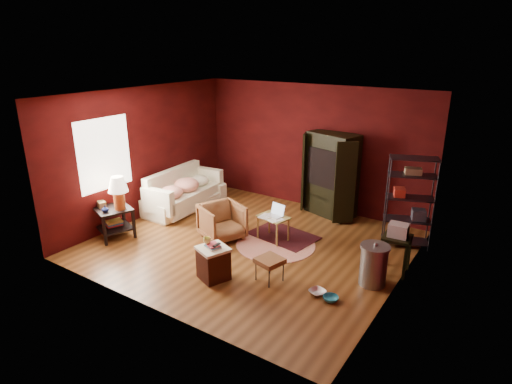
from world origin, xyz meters
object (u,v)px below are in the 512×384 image
Objects in this scene: armchair at (222,220)px; hamper at (213,262)px; laptop_desk at (273,219)px; tv_armoire at (331,173)px; sofa at (185,192)px; wire_shelving at (410,198)px; side_table at (116,201)px.

hamper is (0.81, -1.28, -0.10)m from armchair.
armchair is 1.52m from hamper.
laptop_desk is 0.39× the size of tv_armoire.
armchair is (1.70, -0.81, -0.02)m from sofa.
wire_shelving is at bearing -2.68° from tv_armoire.
sofa is 1.91m from side_table.
armchair is 2.08m from side_table.
laptop_desk is (2.57, -0.32, 0.04)m from sofa.
sofa is at bearing 88.00° from armchair.
armchair is at bearing 31.68° from side_table.
laptop_desk is at bearing -95.68° from sofa.
hamper is 0.37× the size of wire_shelving.
side_table is 1.98× the size of hamper.
tv_armoire is 1.06× the size of wire_shelving.
side_table is at bearing -179.61° from sofa.
tv_armoire reaches higher than hamper.
wire_shelving reaches higher than sofa.
tv_armoire is at bearing -61.05° from sofa.
laptop_desk is at bearing -83.95° from tv_armoire.
sofa is 1.19× the size of wire_shelving.
sofa is 3.26m from hamper.
sofa is at bearing 140.33° from hamper.
side_table is at bearing -137.81° from laptop_desk.
sofa is 4.88m from wire_shelving.
armchair is 0.45× the size of wire_shelving.
sofa reaches higher than hamper.
side_table is 4.50m from tv_armoire.
hamper is at bearing -4.57° from side_table.
sofa is 2.86× the size of laptop_desk.
tv_armoire reaches higher than laptop_desk.
tv_armoire is at bearing -4.28° from armchair.
sofa is 3.33m from tv_armoire.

